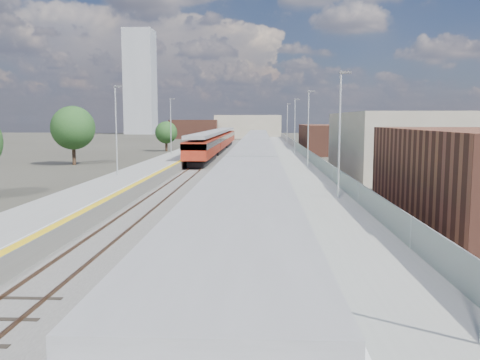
{
  "coord_description": "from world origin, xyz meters",
  "views": [
    {
      "loc": [
        1.95,
        -8.31,
        5.69
      ],
      "look_at": [
        0.75,
        20.91,
        2.2
      ],
      "focal_mm": 38.0,
      "sensor_mm": 36.0,
      "label": 1
    }
  ],
  "objects": [
    {
      "name": "ground",
      "position": [
        0.0,
        50.0,
        0.0
      ],
      "size": [
        320.0,
        320.0,
        0.0
      ],
      "primitive_type": "plane",
      "color": "#47443A",
      "rests_on": "ground"
    },
    {
      "name": "platform_right",
      "position": [
        5.28,
        52.49,
        0.54
      ],
      "size": [
        4.7,
        155.0,
        8.52
      ],
      "color": "slate",
      "rests_on": "ground"
    },
    {
      "name": "red_train",
      "position": [
        -5.5,
        77.5,
        2.21
      ],
      "size": [
        2.96,
        59.99,
        3.74
      ],
      "color": "black",
      "rests_on": "ground"
    },
    {
      "name": "tree_b",
      "position": [
        -21.52,
        54.4,
        4.65
      ],
      "size": [
        5.44,
        5.44,
        7.38
      ],
      "color": "#382619",
      "rests_on": "ground"
    },
    {
      "name": "ballast_bed",
      "position": [
        -2.25,
        52.5,
        0.03
      ],
      "size": [
        10.5,
        155.0,
        0.06
      ],
      "primitive_type": "cube",
      "color": "#565451",
      "rests_on": "ground"
    },
    {
      "name": "green_train",
      "position": [
        1.5,
        36.35,
        2.31
      ],
      "size": [
        2.97,
        82.71,
        3.27
      ],
      "color": "black",
      "rests_on": "ground"
    },
    {
      "name": "buildings",
      "position": [
        -18.12,
        138.6,
        10.7
      ],
      "size": [
        72.0,
        185.5,
        40.0
      ],
      "color": "brown",
      "rests_on": "ground"
    },
    {
      "name": "platform_left",
      "position": [
        -9.05,
        52.49,
        0.52
      ],
      "size": [
        4.3,
        155.0,
        8.52
      ],
      "color": "slate",
      "rests_on": "ground"
    },
    {
      "name": "tree_d",
      "position": [
        23.93,
        70.82,
        3.46
      ],
      "size": [
        4.06,
        4.06,
        5.5
      ],
      "color": "#382619",
      "rests_on": "ground"
    },
    {
      "name": "tree_c",
      "position": [
        -15.01,
        82.26,
        3.38
      ],
      "size": [
        3.96,
        3.96,
        5.37
      ],
      "color": "#382619",
      "rests_on": "ground"
    },
    {
      "name": "tracks",
      "position": [
        -1.65,
        54.18,
        0.11
      ],
      "size": [
        8.96,
        160.0,
        0.17
      ],
      "color": "#4C3323",
      "rests_on": "ground"
    }
  ]
}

